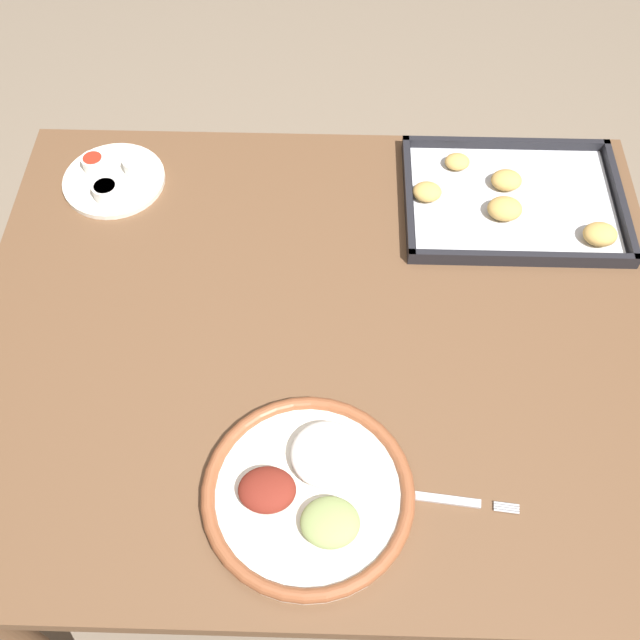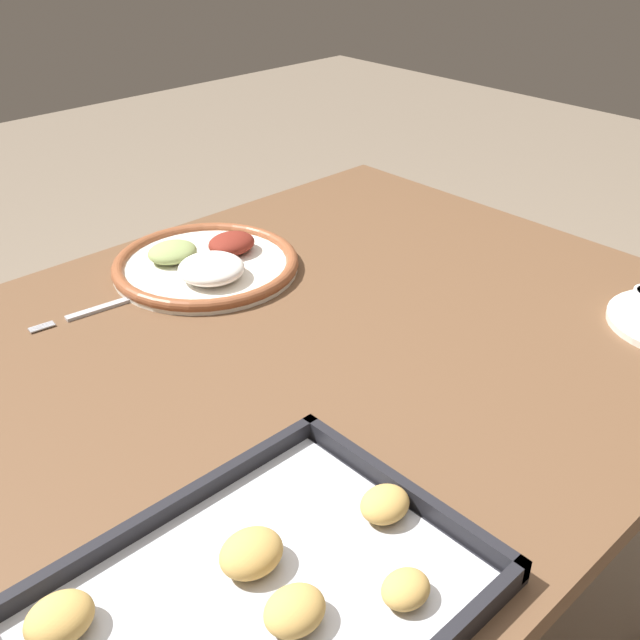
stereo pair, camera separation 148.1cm
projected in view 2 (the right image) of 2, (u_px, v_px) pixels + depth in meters
name	position (u px, v px, depth m)	size (l,w,h in m)	color
dining_table	(318.00, 404.00, 1.08)	(1.13, 0.91, 0.75)	brown
dinner_plate	(206.00, 263.00, 1.19)	(0.30, 0.30, 0.05)	white
fork	(104.00, 307.00, 1.09)	(0.20, 0.03, 0.00)	#B2B2B7
baking_tray	(258.00, 596.00, 0.64)	(0.39, 0.29, 0.04)	black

